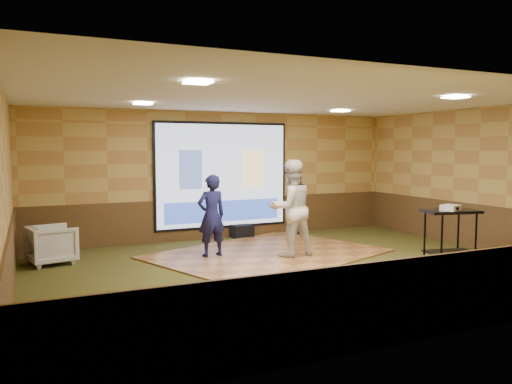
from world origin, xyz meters
name	(u,v)px	position (x,y,z in m)	size (l,w,h in m)	color
ground	(292,269)	(0.00, 0.00, 0.00)	(9.00, 9.00, 0.00)	#2F3618
room_shell	(293,151)	(0.00, 0.00, 2.09)	(9.04, 7.04, 3.02)	tan
wainscot_back	(222,218)	(0.00, 3.48, 0.47)	(9.00, 0.04, 0.95)	#4B2D19
wainscot_front	(440,295)	(0.00, -3.48, 0.47)	(9.00, 0.04, 0.95)	#4B2D19
wainscot_left	(10,268)	(-4.48, 0.00, 0.47)	(0.04, 7.00, 0.95)	#4B2D19
wainscot_right	(476,226)	(4.48, 0.00, 0.47)	(0.04, 7.00, 0.95)	#4B2D19
projector_screen	(223,176)	(0.00, 3.44, 1.47)	(3.32, 0.06, 2.52)	black
downlight_nw	(143,104)	(-2.20, 1.80, 2.97)	(0.32, 0.32, 0.02)	#FDE5BE
downlight_ne	(341,111)	(2.20, 1.80, 2.97)	(0.32, 0.32, 0.02)	#FDE5BE
downlight_sw	(198,82)	(-2.20, -1.50, 2.97)	(0.32, 0.32, 0.02)	#FDE5BE
downlight_se	(455,97)	(2.20, -1.50, 2.97)	(0.32, 0.32, 0.02)	#FDE5BE
dance_floor	(268,254)	(0.14, 1.28, 0.02)	(4.29, 3.27, 0.03)	#A6713C
player_left	(211,216)	(-0.98, 1.48, 0.83)	(0.58, 0.38, 1.60)	#161745
player_right	(291,208)	(0.44, 0.86, 0.97)	(0.92, 0.71, 1.89)	silver
av_table	(451,226)	(2.73, -0.98, 0.73)	(0.98, 0.51, 1.03)	black
projector	(451,208)	(2.63, -1.06, 1.08)	(0.32, 0.27, 0.11)	silver
mic_stand	(299,214)	(1.93, 3.18, 0.49)	(0.62, 0.25, 1.58)	black
banquet_chair	(52,245)	(-3.85, 2.21, 0.36)	(0.77, 0.79, 0.72)	gray
duffel_bag	(242,231)	(0.42, 3.25, 0.15)	(0.50, 0.33, 0.31)	black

